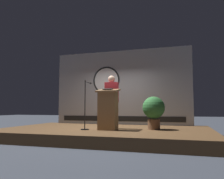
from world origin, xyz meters
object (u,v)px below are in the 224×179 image
at_px(speaker_person, 112,101).
at_px(potted_plant, 154,110).
at_px(microphone_stand, 86,112).
at_px(podium, 108,109).

bearing_deg(speaker_person, potted_plant, 2.65).
xyz_separation_m(microphone_stand, potted_plant, (1.93, 0.63, 0.07)).
bearing_deg(potted_plant, microphone_stand, -161.91).
xyz_separation_m(podium, microphone_stand, (-0.67, -0.09, -0.08)).
relative_size(speaker_person, microphone_stand, 1.13).
height_order(speaker_person, microphone_stand, speaker_person).
distance_m(speaker_person, microphone_stand, 0.91).
bearing_deg(microphone_stand, potted_plant, 18.09).
relative_size(podium, speaker_person, 0.74).
xyz_separation_m(speaker_person, microphone_stand, (-0.63, -0.57, -0.33)).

